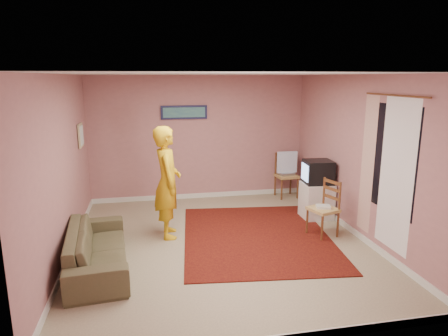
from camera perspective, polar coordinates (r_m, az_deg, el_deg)
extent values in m
plane|color=tan|center=(6.39, -0.46, -10.73)|extent=(5.00, 5.00, 0.00)
cube|color=#AA6F71|center=(8.42, -3.62, 4.26)|extent=(4.50, 0.02, 2.60)
cube|color=#AA6F71|center=(3.65, 6.81, -7.38)|extent=(4.50, 0.02, 2.60)
cube|color=#AA6F71|center=(6.00, -22.10, -0.17)|extent=(0.02, 5.00, 2.60)
cube|color=#AA6F71|center=(6.76, 18.61, 1.48)|extent=(0.02, 5.00, 2.60)
cube|color=silver|center=(5.85, -0.51, 13.30)|extent=(4.50, 5.00, 0.02)
cube|color=silver|center=(8.68, -3.50, -3.93)|extent=(4.50, 0.02, 0.10)
cube|color=silver|center=(6.38, -21.05, -11.16)|extent=(0.02, 5.00, 0.10)
cube|color=silver|center=(7.10, 17.82, -8.46)|extent=(0.02, 5.00, 0.10)
cube|color=black|center=(5.98, 22.87, 1.19)|extent=(0.01, 1.10, 1.50)
cube|color=white|center=(5.89, 23.39, -1.02)|extent=(0.01, 0.75, 2.10)
cube|color=beige|center=(6.46, 19.83, 0.43)|extent=(0.01, 0.35, 2.10)
cylinder|color=#5E2C1C|center=(5.86, 23.26, 9.53)|extent=(0.02, 1.40, 0.02)
cube|color=#15163A|center=(8.29, -5.73, 7.92)|extent=(0.95, 0.03, 0.28)
cube|color=#2A5675|center=(8.27, -5.71, 7.91)|extent=(0.86, 0.01, 0.20)
cube|color=tan|center=(7.51, -19.80, 4.41)|extent=(0.03, 0.38, 0.42)
cube|color=silver|center=(7.51, -19.65, 4.42)|extent=(0.01, 0.30, 0.34)
cube|color=black|center=(6.66, 4.66, -9.67)|extent=(2.64, 3.16, 0.02)
cube|color=silver|center=(7.56, 13.08, -4.56)|extent=(0.52, 0.48, 0.67)
cube|color=black|center=(7.42, 13.29, -0.54)|extent=(0.51, 0.47, 0.42)
cube|color=#8CB2F2|center=(7.34, 11.49, -0.60)|extent=(0.04, 0.35, 0.30)
cube|color=tan|center=(8.73, 8.93, -1.15)|extent=(0.47, 0.45, 0.05)
cube|color=#5E2C1C|center=(8.68, 8.98, 0.44)|extent=(0.44, 0.08, 0.50)
cube|color=#A5A5AA|center=(8.72, 8.94, -0.81)|extent=(0.34, 0.27, 0.05)
cube|color=#94BBF3|center=(8.66, 9.00, 0.84)|extent=(0.44, 0.05, 0.46)
cube|color=tan|center=(6.74, 13.97, -5.76)|extent=(0.51, 0.52, 0.05)
cube|color=#5E2C1C|center=(6.66, 14.09, -3.81)|extent=(0.17, 0.41, 0.48)
cube|color=silver|center=(6.72, 14.00, -5.38)|extent=(0.25, 0.21, 0.05)
imported|color=#4E462F|center=(5.80, -17.66, -10.87)|extent=(0.93, 1.99, 0.56)
imported|color=gold|center=(6.47, -8.09, -2.03)|extent=(0.45, 0.67, 1.82)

